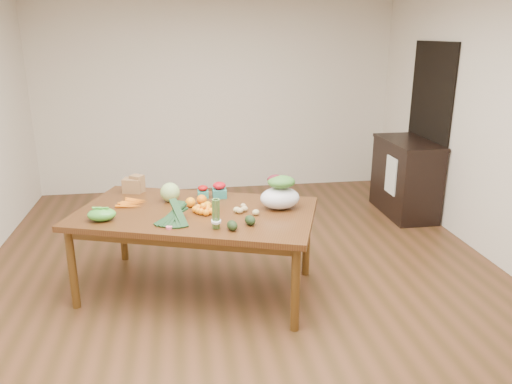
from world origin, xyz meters
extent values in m
plane|color=brown|center=(0.00, 0.00, 0.00)|extent=(6.00, 6.00, 0.00)
cube|color=silver|center=(0.00, 3.00, 1.35)|extent=(5.00, 0.02, 2.70)
cube|color=silver|center=(0.00, -3.00, 1.35)|extent=(5.00, 0.02, 2.70)
cube|color=#492B11|center=(-0.44, -0.05, 0.38)|extent=(2.25, 1.71, 0.75)
cube|color=black|center=(2.48, 1.60, 1.05)|extent=(0.02, 1.00, 2.10)
cube|color=black|center=(2.22, 1.54, 0.47)|extent=(0.52, 1.02, 0.94)
cube|color=white|center=(1.96, 1.40, 0.55)|extent=(0.02, 0.28, 0.45)
sphere|color=#A0BD6D|center=(-0.65, 0.23, 0.84)|extent=(0.17, 0.17, 0.17)
sphere|color=#FEA50F|center=(-0.48, 0.05, 0.79)|extent=(0.09, 0.09, 0.09)
sphere|color=orange|center=(-0.38, 0.11, 0.80)|extent=(0.09, 0.09, 0.09)
sphere|color=orange|center=(-0.33, -0.03, 0.79)|extent=(0.07, 0.07, 0.07)
ellipsoid|color=#469332|center=(-1.19, -0.16, 0.80)|extent=(0.23, 0.17, 0.10)
ellipsoid|color=tan|center=(-0.10, -0.15, 0.78)|extent=(0.06, 0.05, 0.05)
ellipsoid|color=tan|center=(-0.07, -0.17, 0.78)|extent=(0.06, 0.05, 0.05)
ellipsoid|color=tan|center=(-0.03, -0.13, 0.78)|extent=(0.06, 0.05, 0.05)
ellipsoid|color=tan|center=(-0.03, -0.04, 0.77)|extent=(0.05, 0.04, 0.04)
ellipsoid|color=tan|center=(0.05, -0.23, 0.77)|extent=(0.06, 0.05, 0.05)
ellipsoid|color=black|center=(-0.18, -0.53, 0.79)|extent=(0.11, 0.13, 0.08)
ellipsoid|color=black|center=(-0.02, -0.44, 0.79)|extent=(0.11, 0.13, 0.08)
camera|label=1|loc=(-0.54, -4.07, 2.20)|focal=35.00mm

